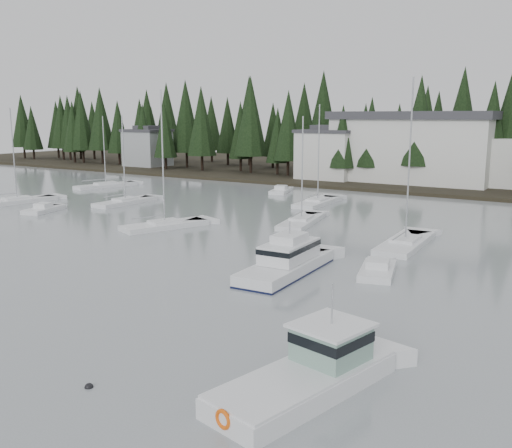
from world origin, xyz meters
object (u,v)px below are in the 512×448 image
at_px(harbor_inn, 426,148).
at_px(sailboat_7, 165,227).
at_px(house_west, 328,153).
at_px(sailboat_8, 405,245).
at_px(runabout_3, 281,192).
at_px(sailboat_1, 318,204).
at_px(runabout_0, 44,211).
at_px(house_far_west, 147,147).
at_px(sailboat_6, 126,203).
at_px(sailboat_5, 17,202).
at_px(sailboat_10, 106,187).
at_px(sailboat_0, 301,223).
at_px(cabin_cruiser_center, 287,264).
at_px(lobster_boat_teal, 311,377).
at_px(runabout_1, 377,272).

distance_m(harbor_inn, sailboat_7, 49.40).
relative_size(house_west, sailboat_8, 0.66).
xyz_separation_m(harbor_inn, sailboat_8, (11.19, -42.85, -5.70)).
height_order(house_west, runabout_3, house_west).
xyz_separation_m(sailboat_1, sailboat_8, (16.56, -16.67, 0.01)).
xyz_separation_m(runabout_0, runabout_3, (14.44, 28.80, -0.00)).
height_order(house_far_west, runabout_3, house_far_west).
relative_size(harbor_inn, sailboat_6, 2.60).
xyz_separation_m(sailboat_5, sailboat_10, (-2.84, 17.26, -0.00)).
xyz_separation_m(sailboat_0, sailboat_1, (-4.48, 12.55, 0.01)).
height_order(sailboat_5, sailboat_6, sailboat_5).
xyz_separation_m(sailboat_0, runabout_0, (-28.15, -9.44, 0.07)).
xyz_separation_m(harbor_inn, cabin_cruiser_center, (6.95, -55.40, -5.15)).
height_order(harbor_inn, sailboat_5, sailboat_5).
height_order(harbor_inn, sailboat_8, sailboat_8).
bearing_deg(sailboat_0, harbor_inn, -13.19).
bearing_deg(cabin_cruiser_center, harbor_inn, 4.23).
bearing_deg(sailboat_10, lobster_boat_teal, -114.25).
xyz_separation_m(cabin_cruiser_center, sailboat_5, (-44.41, 9.75, -0.57)).
distance_m(cabin_cruiser_center, runabout_1, 6.25).
bearing_deg(house_west, house_far_west, 177.27).
bearing_deg(sailboat_0, sailboat_6, 78.33).
distance_m(sailboat_5, runabout_3, 34.85).
distance_m(lobster_boat_teal, sailboat_6, 52.11).
xyz_separation_m(sailboat_1, runabout_1, (17.74, -26.18, 0.07)).
distance_m(sailboat_6, runabout_3, 22.32).
bearing_deg(harbor_inn, house_far_west, -178.65).
bearing_deg(house_west, sailboat_10, -135.23).
height_order(lobster_boat_teal, runabout_1, lobster_boat_teal).
xyz_separation_m(lobster_boat_teal, sailboat_5, (-53.74, 24.22, -0.50)).
height_order(sailboat_10, runabout_1, sailboat_10).
bearing_deg(runabout_1, sailboat_1, 18.88).
bearing_deg(sailboat_7, house_far_west, 64.90).
distance_m(cabin_cruiser_center, sailboat_6, 36.50).
distance_m(house_west, lobster_boat_teal, 73.65).
relative_size(house_far_west, runabout_1, 1.55).
xyz_separation_m(harbor_inn, sailboat_5, (-37.46, -45.66, -5.71)).
xyz_separation_m(sailboat_0, sailboat_6, (-24.67, -0.09, 0.00)).
bearing_deg(sailboat_6, house_far_west, 39.55).
relative_size(house_far_west, sailboat_1, 0.67).
bearing_deg(house_far_west, sailboat_10, -58.24).
bearing_deg(sailboat_10, cabin_cruiser_center, -107.75).
relative_size(sailboat_0, runabout_3, 1.93).
relative_size(house_west, runabout_0, 1.70).
relative_size(sailboat_6, sailboat_8, 0.79).
relative_size(sailboat_5, runabout_1, 2.23).
bearing_deg(cabin_cruiser_center, sailboat_8, -21.59).
bearing_deg(sailboat_7, lobster_boat_teal, -108.66).
bearing_deg(sailboat_5, house_west, -18.64).
xyz_separation_m(sailboat_0, runabout_1, (13.26, -13.63, 0.07)).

